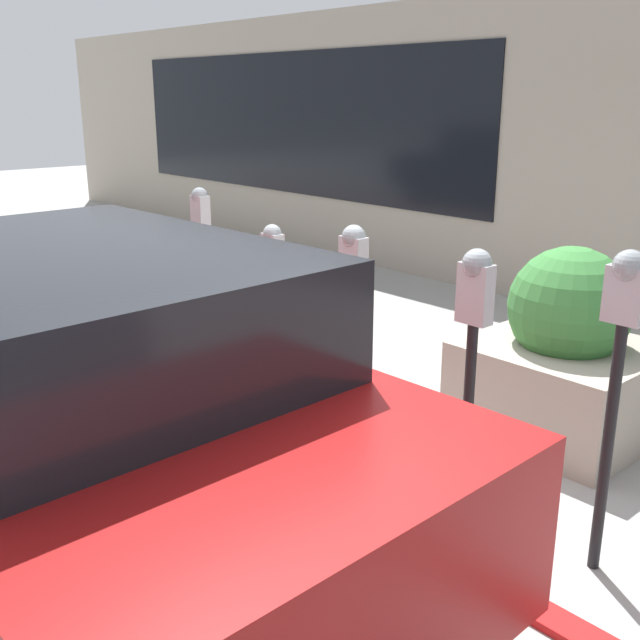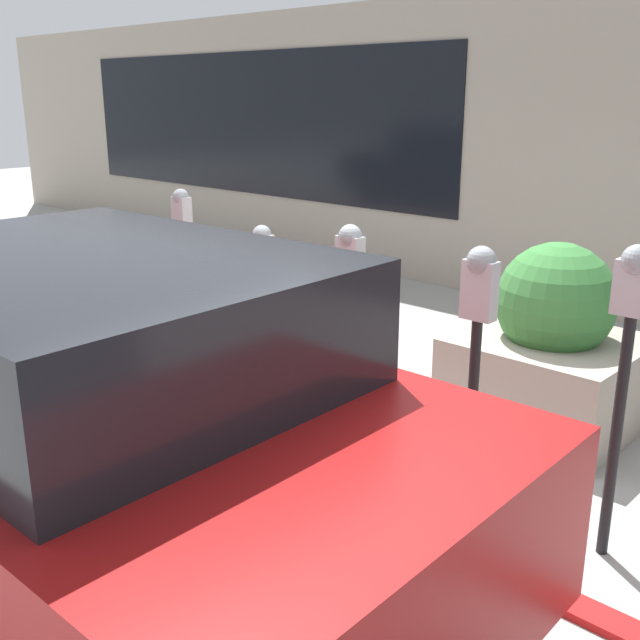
# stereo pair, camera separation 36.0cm
# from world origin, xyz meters

# --- Properties ---
(ground_plane) EXTENTS (40.00, 40.00, 0.00)m
(ground_plane) POSITION_xyz_m (0.00, 0.00, 0.00)
(ground_plane) COLOR #999993
(curb_strip) EXTENTS (24.50, 0.16, 0.04)m
(curb_strip) POSITION_xyz_m (0.00, 0.08, 0.02)
(curb_strip) COLOR red
(curb_strip) RESTS_ON ground_plane
(building_facade) EXTENTS (24.50, 0.17, 3.26)m
(building_facade) POSITION_xyz_m (0.00, -4.47, 1.64)
(building_facade) COLOR #9E9384
(building_facade) RESTS_ON ground_plane
(parking_meter_nearest) EXTENTS (0.18, 0.15, 1.57)m
(parking_meter_nearest) POSITION_xyz_m (-1.66, -0.44, 1.16)
(parking_meter_nearest) COLOR black
(parking_meter_nearest) RESTS_ON ground_plane
(parking_meter_second) EXTENTS (0.18, 0.16, 1.46)m
(parking_meter_second) POSITION_xyz_m (-0.87, -0.43, 1.07)
(parking_meter_second) COLOR black
(parking_meter_second) RESTS_ON ground_plane
(parking_meter_middle) EXTENTS (0.17, 0.14, 1.46)m
(parking_meter_middle) POSITION_xyz_m (0.04, -0.44, 1.09)
(parking_meter_middle) COLOR black
(parking_meter_middle) RESTS_ON ground_plane
(parking_meter_fourth) EXTENTS (0.15, 0.13, 1.37)m
(parking_meter_fourth) POSITION_xyz_m (0.81, -0.42, 0.94)
(parking_meter_fourth) COLOR black
(parking_meter_fourth) RESTS_ON ground_plane
(parking_meter_farthest) EXTENTS (0.15, 0.12, 1.53)m
(parking_meter_farthest) POSITION_xyz_m (1.74, -0.46, 0.94)
(parking_meter_farthest) COLOR black
(parking_meter_farthest) RESTS_ON ground_plane
(planter_box) EXTENTS (1.16, 1.12, 1.27)m
(planter_box) POSITION_xyz_m (-0.71, -1.69, 0.53)
(planter_box) COLOR #A39989
(planter_box) RESTS_ON ground_plane
(parked_car_middle) EXTENTS (4.17, 1.95, 1.57)m
(parked_car_middle) POSITION_xyz_m (0.09, 1.38, 0.82)
(parked_car_middle) COLOR maroon
(parked_car_middle) RESTS_ON ground_plane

